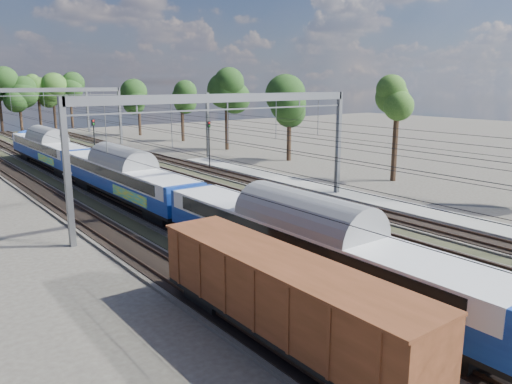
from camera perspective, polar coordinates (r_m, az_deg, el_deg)
track_bed at (r=50.16m, az=-12.81°, el=0.98°), size 21.00×130.00×0.34m
platform at (r=39.04m, az=20.36°, el=-2.66°), size 3.00×70.00×0.30m
catenary at (r=56.54m, az=-16.10°, el=8.52°), size 25.65×130.00×9.00m
tree_belt at (r=96.37m, az=-21.89°, el=10.58°), size 39.35×98.56×12.36m
emu_train at (r=41.96m, az=-14.77°, el=2.29°), size 3.14×66.26×4.58m
freight_boxcar at (r=18.93m, az=2.87°, el=-11.72°), size 2.70×13.01×3.36m
worker at (r=63.17m, az=-14.41°, el=3.96°), size 0.53×0.72×1.82m
signal_near at (r=60.38m, az=-18.01°, el=5.92°), size 0.40×0.37×5.65m
signal_far at (r=56.98m, az=-5.38°, el=6.02°), size 0.39×0.36×5.50m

